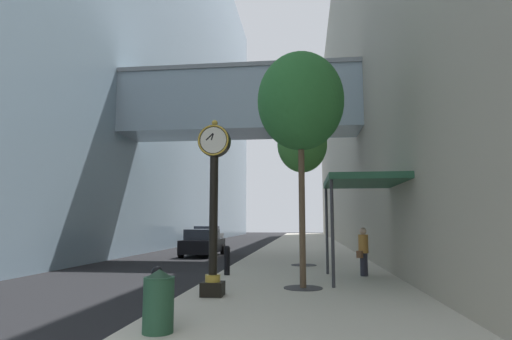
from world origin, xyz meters
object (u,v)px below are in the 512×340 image
object	(u,v)px
bollard_third	(212,266)
bollard_fourth	(227,260)
street_clock	(214,197)
street_tree_near	(301,102)
street_tree_mid_near	(302,145)
pedestrian_walking	(363,250)
car_grey_mid	(207,236)
car_black_near	(203,243)
bollard_nearest	(157,293)
trash_bin	(159,300)

from	to	relation	value
bollard_third	bollard_fourth	bearing A→B (deg)	90.00
street_clock	street_tree_near	bearing A→B (deg)	34.16
street_tree_mid_near	street_clock	bearing A→B (deg)	-105.82
street_clock	bollard_fourth	bearing A→B (deg)	95.74
pedestrian_walking	car_grey_mid	distance (m)	23.07
car_grey_mid	bollard_fourth	bearing A→B (deg)	-74.89
pedestrian_walking	car_grey_mid	world-z (taller)	pedestrian_walking
bollard_fourth	pedestrian_walking	bearing A→B (deg)	2.84
street_tree_near	street_tree_mid_near	distance (m)	6.47
car_black_near	bollard_nearest	bearing A→B (deg)	-78.97
trash_bin	car_black_near	xyz separation A→B (m)	(-3.61, 17.73, 0.10)
street_tree_mid_near	trash_bin	bearing A→B (deg)	-101.72
bollard_third	street_tree_mid_near	bearing A→B (deg)	66.17
car_black_near	car_grey_mid	bearing A→B (deg)	101.87
street_tree_mid_near	car_black_near	bearing A→B (deg)	134.44
bollard_nearest	car_black_near	distance (m)	17.34
bollard_third	bollard_fourth	xyz separation A→B (m)	(0.00, 2.39, 0.00)
bollard_nearest	trash_bin	xyz separation A→B (m)	(0.29, -0.71, 0.00)
street_clock	pedestrian_walking	world-z (taller)	street_clock
bollard_nearest	street_tree_mid_near	world-z (taller)	street_tree_mid_near
pedestrian_walking	car_black_near	bearing A→B (deg)	130.12
pedestrian_walking	street_tree_near	bearing A→B (deg)	-125.05
bollard_fourth	trash_bin	size ratio (longest dim) A/B	0.98
trash_bin	car_black_near	size ratio (longest dim) A/B	0.25
bollard_fourth	street_tree_mid_near	distance (m)	6.63
bollard_nearest	street_tree_near	distance (m)	7.11
bollard_fourth	trash_bin	bearing A→B (deg)	-87.87
bollard_fourth	trash_bin	world-z (taller)	trash_bin
bollard_third	car_black_near	distance (m)	12.69
bollard_nearest	street_tree_mid_near	xyz separation A→B (m)	(2.70, 10.89, 4.78)
street_tree_mid_near	car_black_near	distance (m)	9.78
street_clock	bollard_third	xyz separation A→B (m)	(-0.43, 1.89, -1.96)
bollard_fourth	bollard_third	bearing A→B (deg)	-90.00
bollard_third	street_tree_near	size ratio (longest dim) A/B	0.15
street_tree_near	car_grey_mid	distance (m)	25.44
pedestrian_walking	street_clock	bearing A→B (deg)	-133.97
street_tree_mid_near	car_black_near	xyz separation A→B (m)	(-6.02, 6.14, -4.68)
car_black_near	street_tree_near	bearing A→B (deg)	-64.47
bollard_nearest	pedestrian_walking	world-z (taller)	pedestrian_walking
street_clock	car_black_near	world-z (taller)	street_clock
bollard_nearest	car_grey_mid	size ratio (longest dim) A/B	0.22
bollard_nearest	street_tree_near	xyz separation A→B (m)	(2.70, 4.42, 4.88)
bollard_nearest	pedestrian_walking	bearing A→B (deg)	57.10
bollard_nearest	pedestrian_walking	xyz separation A→B (m)	(4.79, 7.40, 0.34)
bollard_fourth	car_black_near	size ratio (longest dim) A/B	0.25
bollard_fourth	car_grey_mid	world-z (taller)	car_grey_mid
bollard_third	pedestrian_walking	xyz separation A→B (m)	(4.79, 2.63, 0.34)
street_clock	car_black_near	distance (m)	14.75
street_tree_near	car_grey_mid	size ratio (longest dim) A/B	1.46
bollard_fourth	trash_bin	xyz separation A→B (m)	(0.29, -7.87, 0.00)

